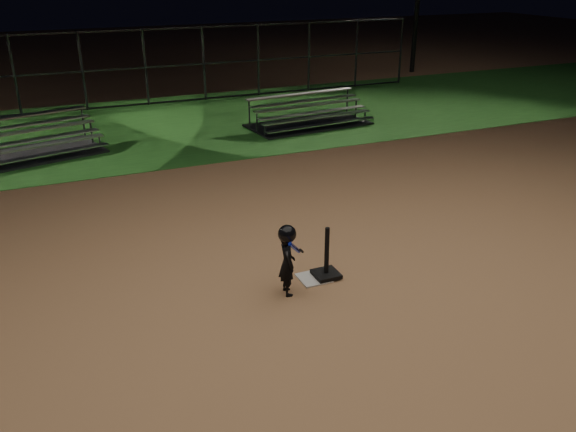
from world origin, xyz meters
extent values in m
plane|color=#AB774D|center=(0.00, 0.00, 0.00)|extent=(80.00, 80.00, 0.00)
cube|color=#225C1D|center=(0.00, 10.00, 0.01)|extent=(60.00, 8.00, 0.01)
cube|color=beige|center=(0.00, 0.00, 0.01)|extent=(0.45, 0.45, 0.02)
cube|color=black|center=(0.20, -0.03, 0.05)|extent=(0.38, 0.38, 0.06)
cylinder|color=black|center=(0.20, -0.03, 0.46)|extent=(0.07, 0.07, 0.75)
imported|color=black|center=(-0.54, -0.22, 0.49)|extent=(0.27, 0.38, 0.98)
sphere|color=black|center=(-0.54, -0.22, 0.96)|extent=(0.26, 0.26, 0.26)
cylinder|color=#1625C2|center=(-0.49, -0.37, 0.80)|extent=(0.39, 0.49, 0.43)
cylinder|color=black|center=(-0.33, -0.25, 0.66)|extent=(0.14, 0.17, 0.14)
cube|color=#A6A6AA|center=(-3.92, 7.80, 0.38)|extent=(3.74, 1.20, 0.04)
cube|color=#A6A6AA|center=(-3.85, 7.54, 0.21)|extent=(3.74, 1.20, 0.03)
cube|color=#A6A6AA|center=(-4.06, 8.30, 0.65)|extent=(3.74, 1.20, 0.04)
cube|color=#A6A6AA|center=(-3.99, 8.05, 0.48)|extent=(3.74, 1.20, 0.03)
cube|color=#A6A6AA|center=(-4.19, 8.81, 0.91)|extent=(3.74, 1.20, 0.04)
cube|color=#A6A6AA|center=(-4.12, 8.55, 0.74)|extent=(3.74, 1.20, 0.03)
cube|color=#38383D|center=(-4.06, 8.30, 0.03)|extent=(4.15, 2.77, 0.06)
cube|color=#A2A2A7|center=(3.87, 7.87, 0.35)|extent=(3.54, 0.56, 0.04)
cube|color=#A2A2A7|center=(3.90, 7.62, 0.19)|extent=(3.54, 0.56, 0.03)
cube|color=#A2A2A7|center=(3.82, 8.35, 0.60)|extent=(3.54, 0.56, 0.04)
cube|color=#A2A2A7|center=(3.85, 8.11, 0.44)|extent=(3.54, 0.56, 0.03)
cube|color=#A2A2A7|center=(3.78, 8.84, 0.85)|extent=(3.54, 0.56, 0.04)
cube|color=#A2A2A7|center=(3.80, 8.59, 0.69)|extent=(3.54, 0.56, 0.03)
cube|color=#38383D|center=(3.82, 8.35, 0.03)|extent=(3.69, 2.07, 0.05)
cube|color=#38383D|center=(0.00, 13.00, 0.05)|extent=(20.00, 0.05, 0.05)
cube|color=#38383D|center=(0.00, 13.00, 1.25)|extent=(20.00, 0.05, 0.05)
cube|color=#38383D|center=(0.00, 13.00, 2.45)|extent=(20.00, 0.05, 0.05)
cylinder|color=#38383D|center=(0.00, 13.00, 1.25)|extent=(0.08, 0.08, 2.50)
cylinder|color=#38383D|center=(5.00, 13.00, 1.25)|extent=(0.08, 0.08, 2.50)
cylinder|color=#38383D|center=(10.00, 13.00, 1.25)|extent=(0.08, 0.08, 2.50)
camera|label=1|loc=(-3.46, -7.04, 4.45)|focal=36.50mm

